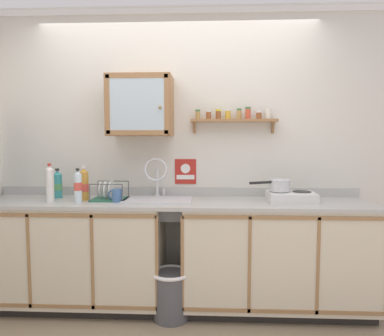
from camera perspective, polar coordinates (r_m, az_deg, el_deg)
name	(u,v)px	position (r m, az deg, el deg)	size (l,w,h in m)	color
floor	(171,328)	(3.05, -3.37, -23.96)	(6.32, 6.32, 0.00)	gray
back_wall	(178,153)	(3.32, -2.29, 2.41)	(3.92, 0.07, 2.64)	silver
lower_cabinet_run	(74,254)	(3.37, -18.11, -12.87)	(1.55, 0.58, 0.90)	black
lower_cabinet_run_right	(276,258)	(3.21, 13.21, -13.64)	(1.58, 0.58, 0.90)	black
countertop	(175,203)	(3.06, -2.78, -5.51)	(3.28, 0.60, 0.03)	#B2B2AD
backsplash	(177,191)	(3.32, -2.32, -3.73)	(3.28, 0.02, 0.08)	#B2B2AD
sink	(158,202)	(3.12, -5.45, -5.40)	(0.57, 0.41, 0.51)	silver
hot_plate_stove	(291,197)	(3.14, 15.41, -4.39)	(0.39, 0.29, 0.08)	silver
saucepan	(279,185)	(3.12, 13.62, -2.61)	(0.36, 0.21, 0.10)	silver
bottle_water_clear_0	(78,187)	(3.10, -17.59, -2.81)	(0.07, 0.07, 0.28)	silver
bottle_juice_amber_1	(84,185)	(3.21, -16.70, -2.56)	(0.08, 0.08, 0.29)	gold
bottle_detergent_teal_2	(58,185)	(3.41, -20.49, -2.49)	(0.08, 0.08, 0.26)	teal
bottle_opaque_white_3	(50,184)	(3.20, -21.56, -2.32)	(0.07, 0.07, 0.32)	white
dish_rack	(109,195)	(3.18, -13.02, -4.21)	(0.30, 0.25, 0.17)	#26664C
mug	(117,195)	(3.06, -11.85, -4.26)	(0.12, 0.08, 0.11)	#3F6699
wall_cabinet	(141,106)	(3.19, -8.14, 9.69)	(0.55, 0.34, 0.52)	#996B42
spice_shelf	(234,118)	(3.23, 6.71, 7.79)	(0.76, 0.14, 0.23)	#996B42
warning_sign	(186,172)	(3.30, -1.03, -0.59)	(0.19, 0.01, 0.23)	#B2261E
trash_bin	(171,294)	(3.09, -3.33, -19.24)	(0.32, 0.32, 0.40)	#4C4C51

